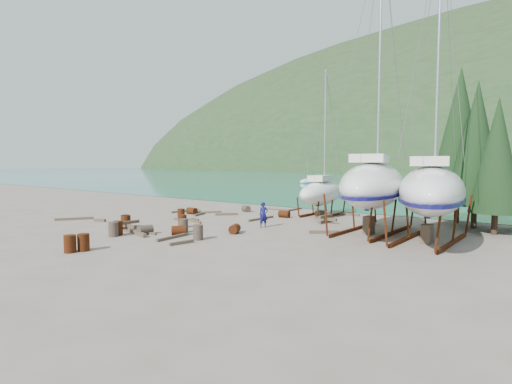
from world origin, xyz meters
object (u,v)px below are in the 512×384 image
Objects in this scene: large_sailboat_near at (373,184)px; small_sailboat_shore at (322,192)px; worker at (263,215)px; large_sailboat_far at (431,189)px.

large_sailboat_near is 8.54m from small_sailboat_shore.
worker is at bearing -173.48° from large_sailboat_near.
small_sailboat_shore is (-10.36, 6.18, -0.95)m from large_sailboat_far.
worker is (-10.49, -1.76, -2.09)m from large_sailboat_far.
small_sailboat_shore reaches higher than worker.
large_sailboat_far is 10.84m from worker.
large_sailboat_near is at bearing -46.40° from small_sailboat_shore.
large_sailboat_near is 10.94× the size of worker.
large_sailboat_far reaches higher than worker.
large_sailboat_near is 1.57× the size of small_sailboat_shore.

